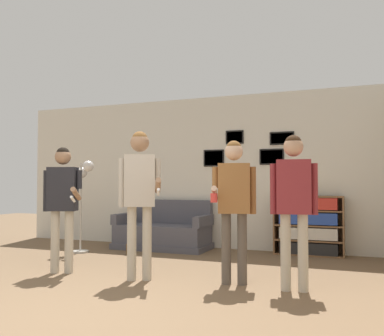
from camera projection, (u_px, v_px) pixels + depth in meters
name	position (u px, v px, depth m)	size (l,w,h in m)	color
ground_plane	(60.00, 321.00, 3.55)	(20.00, 20.00, 0.00)	brown
wall_back	(219.00, 172.00, 7.63)	(8.08, 0.08, 2.70)	silver
couch	(163.00, 232.00, 7.53)	(1.66, 0.80, 0.84)	#4C4C56
bookshelf	(309.00, 226.00, 6.82)	(1.09, 0.30, 0.95)	brown
floor_lamp	(81.00, 183.00, 7.12)	(0.39, 0.43, 1.52)	#ADA89E
person_player_foreground_left	(62.00, 196.00, 5.49)	(0.57, 0.40, 1.61)	#B7AD99
person_player_foreground_center	(140.00, 187.00, 5.08)	(0.60, 0.40, 1.77)	#B7AD99
person_watcher_holding_cup	(234.00, 196.00, 4.87)	(0.48, 0.50, 1.64)	brown
person_spectator_near_bookshelf	(294.00, 195.00, 4.57)	(0.50, 0.25, 1.66)	#B7AD99
bottle_on_floor	(128.00, 249.00, 6.87)	(0.07, 0.07, 0.24)	brown
drinking_cup	(311.00, 193.00, 6.82)	(0.08, 0.08, 0.11)	yellow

